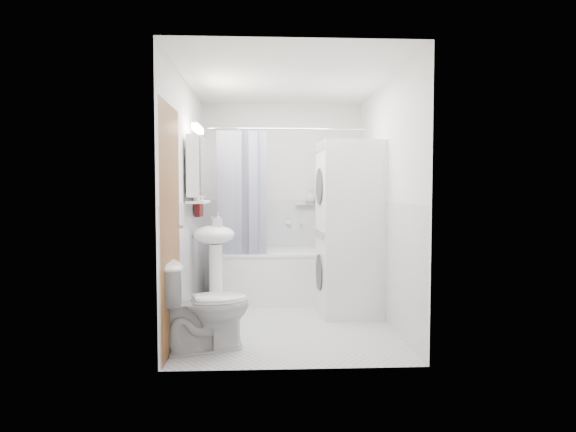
{
  "coord_description": "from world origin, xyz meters",
  "views": [
    {
      "loc": [
        -0.22,
        -4.76,
        1.31
      ],
      "look_at": [
        0.01,
        0.15,
        1.05
      ],
      "focal_mm": 30.0,
      "sensor_mm": 36.0,
      "label": 1
    }
  ],
  "objects_px": {
    "sink": "(214,249)",
    "bathtub": "(286,273)",
    "toilet": "(205,306)",
    "washer_dryer": "(350,229)"
  },
  "relations": [
    {
      "from": "toilet",
      "to": "washer_dryer",
      "type": "bearing_deg",
      "value": -68.02
    },
    {
      "from": "washer_dryer",
      "to": "toilet",
      "type": "height_order",
      "value": "washer_dryer"
    },
    {
      "from": "bathtub",
      "to": "toilet",
      "type": "bearing_deg",
      "value": -113.07
    },
    {
      "from": "bathtub",
      "to": "sink",
      "type": "bearing_deg",
      "value": -141.22
    },
    {
      "from": "bathtub",
      "to": "washer_dryer",
      "type": "relative_size",
      "value": 0.86
    },
    {
      "from": "toilet",
      "to": "sink",
      "type": "bearing_deg",
      "value": -14.72
    },
    {
      "from": "sink",
      "to": "toilet",
      "type": "bearing_deg",
      "value": -88.27
    },
    {
      "from": "bathtub",
      "to": "toilet",
      "type": "distance_m",
      "value": 1.9
    },
    {
      "from": "bathtub",
      "to": "toilet",
      "type": "height_order",
      "value": "toilet"
    },
    {
      "from": "sink",
      "to": "bathtub",
      "type": "bearing_deg",
      "value": 38.78
    }
  ]
}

